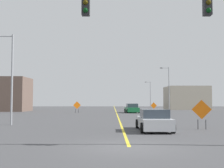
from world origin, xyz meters
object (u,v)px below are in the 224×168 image
street_lamp_near_left (168,87)px  street_lamp_far_left (149,93)px  construction_sign_left_shoulder (76,106)px  car_green_far (131,109)px  traffic_signal_assembly (204,17)px  street_lamp_mid_right (9,74)px  construction_sign_left_lane (201,111)px  car_silver_approaching (153,121)px  construction_sign_median_far (153,106)px

street_lamp_near_left → street_lamp_far_left: 23.02m
construction_sign_left_shoulder → car_green_far: bearing=4.7°
traffic_signal_assembly → street_lamp_far_left: 66.79m
street_lamp_mid_right → construction_sign_left_lane: street_lamp_mid_right is taller
traffic_signal_assembly → construction_sign_left_lane: 9.02m
street_lamp_near_left → street_lamp_far_left: (-0.55, 23.00, -0.64)m
car_silver_approaching → car_green_far: bearing=88.9°
construction_sign_median_far → construction_sign_left_lane: construction_sign_left_lane is taller
construction_sign_median_far → car_silver_approaching: bearing=-98.2°
street_lamp_far_left → car_green_far: size_ratio=1.56×
car_silver_approaching → construction_sign_left_shoulder: bearing=106.8°
construction_sign_left_lane → car_silver_approaching: (-3.42, -0.90, -0.62)m
construction_sign_median_far → construction_sign_left_lane: bearing=-92.0°
construction_sign_left_shoulder → street_lamp_far_left: bearing=63.2°
construction_sign_median_far → construction_sign_left_lane: (-1.07, -30.20, 0.21)m
construction_sign_median_far → car_silver_approaching: construction_sign_median_far is taller
street_lamp_far_left → street_lamp_near_left: bearing=-88.6°
street_lamp_near_left → car_green_far: size_ratio=1.83×
traffic_signal_assembly → construction_sign_median_far: size_ratio=9.34×
street_lamp_mid_right → car_green_far: 27.06m
traffic_signal_assembly → construction_sign_median_far: (3.22, 37.82, -4.53)m
traffic_signal_assembly → construction_sign_left_shoulder: bearing=105.6°
construction_sign_left_shoulder → car_silver_approaching: construction_sign_left_shoulder is taller
street_lamp_far_left → construction_sign_left_lane: size_ratio=3.59×
car_silver_approaching → street_lamp_near_left: bearing=77.4°
traffic_signal_assembly → construction_sign_left_shoulder: (-9.71, 34.69, -4.41)m
construction_sign_median_far → construction_sign_left_shoulder: 13.31m
street_lamp_mid_right → street_lamp_near_left: 37.55m
car_green_far → car_silver_approaching: bearing=-91.1°
street_lamp_mid_right → car_silver_approaching: size_ratio=1.61×
traffic_signal_assembly → street_lamp_far_left: size_ratio=2.19×
street_lamp_near_left → construction_sign_left_shoulder: bearing=-152.2°
car_green_far → traffic_signal_assembly: bearing=-88.8°
car_green_far → street_lamp_near_left: bearing=46.4°
street_lamp_mid_right → construction_sign_left_lane: size_ratio=3.67×
traffic_signal_assembly → street_lamp_mid_right: street_lamp_mid_right is taller
street_lamp_near_left → car_green_far: 11.78m
street_lamp_far_left → construction_sign_median_far: size_ratio=4.26×
street_lamp_mid_right → street_lamp_near_left: bearing=59.1°
car_silver_approaching → car_green_far: car_green_far is taller
street_lamp_mid_right → car_green_far: street_lamp_mid_right is taller
traffic_signal_assembly → construction_sign_left_shoulder: size_ratio=8.46×
street_lamp_near_left → car_silver_approaching: bearing=-102.6°
street_lamp_near_left → construction_sign_median_far: bearing=-123.2°
street_lamp_mid_right → street_lamp_far_left: (18.73, 55.22, -0.12)m
construction_sign_left_shoulder → car_silver_approaching: bearing=-73.2°
construction_sign_left_lane → street_lamp_mid_right: bearing=166.0°
street_lamp_far_left → car_silver_approaching: (-7.64, -59.74, -3.37)m
traffic_signal_assembly → street_lamp_far_left: traffic_signal_assembly is taller
construction_sign_median_far → construction_sign_left_shoulder: bearing=-166.4°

